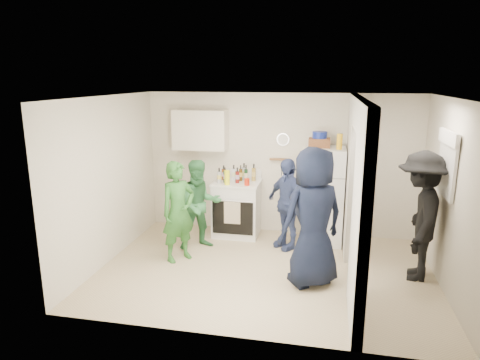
{
  "coord_description": "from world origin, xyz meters",
  "views": [
    {
      "loc": [
        0.79,
        -5.73,
        2.77
      ],
      "look_at": [
        -0.46,
        0.4,
        1.25
      ],
      "focal_mm": 32.0,
      "sensor_mm": 36.0,
      "label": 1
    }
  ],
  "objects_px": {
    "blue_bowl": "(320,135)",
    "person_green_center": "(200,205)",
    "fridge": "(323,196)",
    "person_nook": "(420,216)",
    "stove": "(237,208)",
    "person_green_left": "(178,212)",
    "wicker_basket": "(319,143)",
    "yellow_cup_stack_top": "(340,142)",
    "person_denim": "(287,204)",
    "person_navy": "(313,218)"
  },
  "relations": [
    {
      "from": "stove",
      "to": "person_green_left",
      "type": "height_order",
      "value": "person_green_left"
    },
    {
      "from": "yellow_cup_stack_top",
      "to": "person_denim",
      "type": "xyz_separation_m",
      "value": [
        -0.79,
        -0.29,
        -1.0
      ]
    },
    {
      "from": "stove",
      "to": "wicker_basket",
      "type": "height_order",
      "value": "wicker_basket"
    },
    {
      "from": "person_navy",
      "to": "person_green_center",
      "type": "bearing_deg",
      "value": -62.25
    },
    {
      "from": "person_green_center",
      "to": "person_nook",
      "type": "relative_size",
      "value": 0.82
    },
    {
      "from": "stove",
      "to": "person_nook",
      "type": "distance_m",
      "value": 3.07
    },
    {
      "from": "yellow_cup_stack_top",
      "to": "fridge",
      "type": "bearing_deg",
      "value": 155.56
    },
    {
      "from": "stove",
      "to": "yellow_cup_stack_top",
      "type": "bearing_deg",
      "value": -4.34
    },
    {
      "from": "fridge",
      "to": "person_nook",
      "type": "distance_m",
      "value": 1.73
    },
    {
      "from": "person_green_left",
      "to": "blue_bowl",
      "type": "bearing_deg",
      "value": -19.85
    },
    {
      "from": "fridge",
      "to": "blue_bowl",
      "type": "bearing_deg",
      "value": 153.43
    },
    {
      "from": "person_navy",
      "to": "fridge",
      "type": "bearing_deg",
      "value": -129.58
    },
    {
      "from": "fridge",
      "to": "wicker_basket",
      "type": "height_order",
      "value": "wicker_basket"
    },
    {
      "from": "stove",
      "to": "wicker_basket",
      "type": "relative_size",
      "value": 2.78
    },
    {
      "from": "wicker_basket",
      "to": "person_green_left",
      "type": "relative_size",
      "value": 0.23
    },
    {
      "from": "person_navy",
      "to": "person_nook",
      "type": "bearing_deg",
      "value": 163.23
    },
    {
      "from": "person_green_center",
      "to": "person_nook",
      "type": "bearing_deg",
      "value": -39.88
    },
    {
      "from": "wicker_basket",
      "to": "person_navy",
      "type": "bearing_deg",
      "value": -90.51
    },
    {
      "from": "person_denim",
      "to": "blue_bowl",
      "type": "bearing_deg",
      "value": 87.13
    },
    {
      "from": "yellow_cup_stack_top",
      "to": "person_denim",
      "type": "distance_m",
      "value": 1.31
    },
    {
      "from": "blue_bowl",
      "to": "person_nook",
      "type": "distance_m",
      "value": 2.06
    },
    {
      "from": "wicker_basket",
      "to": "blue_bowl",
      "type": "relative_size",
      "value": 1.46
    },
    {
      "from": "fridge",
      "to": "yellow_cup_stack_top",
      "type": "bearing_deg",
      "value": -24.44
    },
    {
      "from": "wicker_basket",
      "to": "person_denim",
      "type": "xyz_separation_m",
      "value": [
        -0.47,
        -0.44,
        -0.95
      ]
    },
    {
      "from": "person_denim",
      "to": "person_navy",
      "type": "xyz_separation_m",
      "value": [
        0.46,
        -1.21,
        0.2
      ]
    },
    {
      "from": "stove",
      "to": "person_green_center",
      "type": "bearing_deg",
      "value": -123.44
    },
    {
      "from": "person_green_left",
      "to": "person_nook",
      "type": "relative_size",
      "value": 0.86
    },
    {
      "from": "fridge",
      "to": "person_nook",
      "type": "height_order",
      "value": "person_nook"
    },
    {
      "from": "person_green_center",
      "to": "person_nook",
      "type": "xyz_separation_m",
      "value": [
        3.28,
        -0.44,
        0.17
      ]
    },
    {
      "from": "yellow_cup_stack_top",
      "to": "person_nook",
      "type": "distance_m",
      "value": 1.72
    },
    {
      "from": "blue_bowl",
      "to": "person_nook",
      "type": "height_order",
      "value": "blue_bowl"
    },
    {
      "from": "wicker_basket",
      "to": "person_nook",
      "type": "bearing_deg",
      "value": -39.4
    },
    {
      "from": "stove",
      "to": "person_denim",
      "type": "relative_size",
      "value": 0.65
    },
    {
      "from": "blue_bowl",
      "to": "person_green_center",
      "type": "bearing_deg",
      "value": -158.76
    },
    {
      "from": "fridge",
      "to": "person_denim",
      "type": "height_order",
      "value": "fridge"
    },
    {
      "from": "blue_bowl",
      "to": "yellow_cup_stack_top",
      "type": "height_order",
      "value": "blue_bowl"
    },
    {
      "from": "wicker_basket",
      "to": "person_green_center",
      "type": "bearing_deg",
      "value": -158.76
    },
    {
      "from": "wicker_basket",
      "to": "person_nook",
      "type": "height_order",
      "value": "person_nook"
    },
    {
      "from": "person_denim",
      "to": "person_green_center",
      "type": "bearing_deg",
      "value": -124.41
    },
    {
      "from": "blue_bowl",
      "to": "person_navy",
      "type": "relative_size",
      "value": 0.13
    },
    {
      "from": "blue_bowl",
      "to": "person_navy",
      "type": "distance_m",
      "value": 1.87
    },
    {
      "from": "fridge",
      "to": "wicker_basket",
      "type": "distance_m",
      "value": 0.9
    },
    {
      "from": "stove",
      "to": "person_green_center",
      "type": "xyz_separation_m",
      "value": [
        -0.46,
        -0.7,
        0.25
      ]
    },
    {
      "from": "person_green_left",
      "to": "person_denim",
      "type": "xyz_separation_m",
      "value": [
        1.57,
        0.81,
        -0.02
      ]
    },
    {
      "from": "blue_bowl",
      "to": "person_green_left",
      "type": "height_order",
      "value": "blue_bowl"
    },
    {
      "from": "wicker_basket",
      "to": "person_denim",
      "type": "bearing_deg",
      "value": -136.95
    },
    {
      "from": "fridge",
      "to": "person_denim",
      "type": "bearing_deg",
      "value": -145.67
    },
    {
      "from": "person_green_left",
      "to": "person_denim",
      "type": "distance_m",
      "value": 1.77
    },
    {
      "from": "stove",
      "to": "person_green_left",
      "type": "relative_size",
      "value": 0.63
    },
    {
      "from": "person_denim",
      "to": "person_navy",
      "type": "distance_m",
      "value": 1.31
    }
  ]
}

